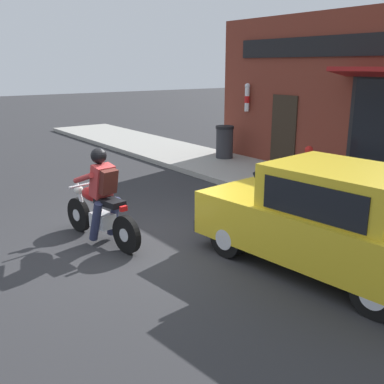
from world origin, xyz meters
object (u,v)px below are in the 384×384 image
Objects in this scene: car_hatchback at (327,220)px; fire_hydrant at (308,164)px; motorcycle_with_rider at (101,203)px; trash_bin at (225,142)px.

car_hatchback is 4.46× the size of fire_hydrant.
car_hatchback is at bearing -53.50° from motorcycle_with_rider.
motorcycle_with_rider is at bearing -176.96° from fire_hydrant.
motorcycle_with_rider reaches higher than fire_hydrant.
car_hatchback reaches higher than trash_bin.
fire_hydrant is 3.44m from trash_bin.
fire_hydrant is at bearing 3.04° from motorcycle_with_rider.
car_hatchback is 4.73m from fire_hydrant.
car_hatchback is 4.01× the size of trash_bin.
motorcycle_with_rider is 5.63m from fire_hydrant.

